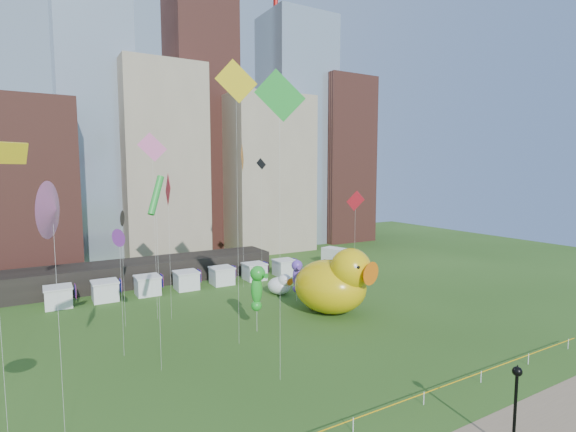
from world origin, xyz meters
TOP-DOWN VIEW (x-y plane):
  - ground at (0.00, 0.00)m, footprint 160.00×160.00m
  - skyline at (2.25, 61.06)m, footprint 101.00×23.00m
  - crane_right at (30.89, 64.00)m, footprint 23.00×1.00m
  - pavilion at (-4.00, 42.00)m, footprint 38.00×6.00m
  - vendor_tents at (1.02, 36.00)m, footprint 33.24×2.80m
  - caution_tape at (0.00, 0.00)m, footprint 50.00×0.06m
  - big_duck at (12.04, 18.21)m, footprint 9.49×10.66m
  - small_duck at (10.49, 27.51)m, footprint 3.47×3.93m
  - seahorse_green at (2.31, 17.54)m, footprint 1.89×2.14m
  - seahorse_purple at (10.75, 23.92)m, footprint 1.65×1.88m
  - lamppost at (6.41, -6.00)m, footprint 0.53×0.53m
  - box_truck at (27.39, 37.40)m, footprint 4.14×6.91m
  - kite_0 at (-3.92, 25.33)m, footprint 0.41×3.35m
  - kite_1 at (-5.21, 26.02)m, footprint 2.80×0.93m
  - kite_2 at (10.77, 33.19)m, footprint 1.56×0.22m
  - kite_3 at (-0.59, 7.86)m, footprint 2.89×2.29m
  - kite_6 at (7.97, 33.09)m, footprint 1.77×3.02m
  - kite_7 at (-9.90, 18.20)m, footprint 0.64×1.46m
  - kite_8 at (16.43, 20.20)m, footprint 0.90×2.23m
  - kite_9 at (-14.94, 7.18)m, footprint 1.21×3.09m
  - kite_10 at (-8.51, 25.54)m, footprint 0.72×1.54m
  - kite_11 at (-7.83, 14.03)m, footprint 1.69×1.51m
  - kite_12 at (-0.46, 15.67)m, footprint 2.99×2.23m

SIDE VIEW (x-z plane):
  - ground at x=0.00m, z-range 0.00..0.00m
  - caution_tape at x=0.00m, z-range 0.23..1.13m
  - vendor_tents at x=1.02m, z-range -0.09..2.31m
  - small_duck at x=10.49m, z-range -0.11..2.65m
  - box_truck at x=27.39m, z-range 0.04..2.80m
  - pavilion at x=-4.00m, z-range 0.00..3.20m
  - lamppost at x=6.41m, z-range 0.57..5.67m
  - big_duck at x=12.04m, z-range -0.31..7.16m
  - seahorse_purple at x=10.75m, z-range 0.90..5.97m
  - seahorse_green at x=2.31m, z-range 1.43..7.95m
  - kite_7 at x=-9.90m, z-range 4.66..15.51m
  - kite_10 at x=-8.51m, z-range 5.05..16.77m
  - kite_8 at x=16.43m, z-range 5.25..18.57m
  - kite_9 at x=-14.94m, z-range 5.97..21.02m
  - kite_0 at x=-3.92m, z-range 5.84..21.18m
  - kite_11 at x=-7.83m, z-range 6.09..21.34m
  - kite_2 at x=10.77m, z-range 7.01..24.32m
  - kite_6 at x=7.97m, z-range 7.56..26.57m
  - kite_1 at x=-5.21m, z-range 7.94..27.39m
  - kite_3 at x=-0.59m, z-range 9.22..31.88m
  - skyline at x=2.25m, z-range -12.56..55.44m
  - kite_12 at x=-0.46m, z-range 10.32..35.34m
  - crane_right at x=30.89m, z-range 8.90..84.90m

